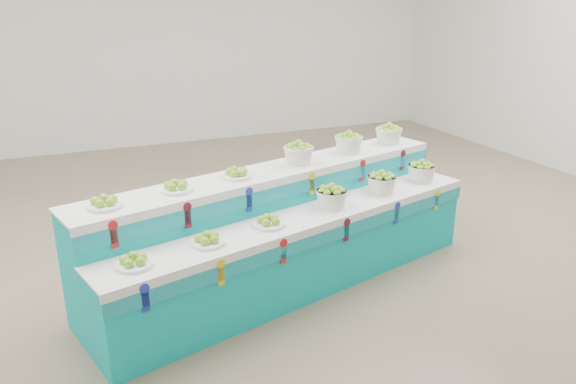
# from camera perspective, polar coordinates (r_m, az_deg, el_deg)

# --- Properties ---
(ground) EXTENTS (10.00, 10.00, 0.00)m
(ground) POSITION_cam_1_polar(r_m,az_deg,el_deg) (5.76, -0.56, -6.22)
(ground) COLOR #70624A
(ground) RESTS_ON ground
(back_wall) EXTENTS (10.00, 0.00, 10.00)m
(back_wall) POSITION_cam_1_polar(r_m,az_deg,el_deg) (10.01, -12.11, 16.22)
(back_wall) COLOR silver
(back_wall) RESTS_ON ground
(display_stand) EXTENTS (3.92, 1.92, 1.02)m
(display_stand) POSITION_cam_1_polar(r_m,az_deg,el_deg) (5.01, -0.00, -3.88)
(display_stand) COLOR #08ACB0
(display_stand) RESTS_ON ground
(plate_lower_left) EXTENTS (0.32, 0.32, 0.10)m
(plate_lower_left) POSITION_cam_1_polar(r_m,az_deg,el_deg) (4.01, -15.68, -6.81)
(plate_lower_left) COLOR white
(plate_lower_left) RESTS_ON display_stand
(plate_lower_mid) EXTENTS (0.32, 0.32, 0.10)m
(plate_lower_mid) POSITION_cam_1_polar(r_m,az_deg,el_deg) (4.24, -8.32, -4.79)
(plate_lower_mid) COLOR white
(plate_lower_mid) RESTS_ON display_stand
(plate_lower_right) EXTENTS (0.32, 0.32, 0.10)m
(plate_lower_right) POSITION_cam_1_polar(r_m,az_deg,el_deg) (4.53, -1.99, -2.99)
(plate_lower_right) COLOR white
(plate_lower_right) RESTS_ON display_stand
(basket_lower_left) EXTENTS (0.34, 0.34, 0.21)m
(basket_lower_left) POSITION_cam_1_polar(r_m,az_deg,el_deg) (4.92, 4.52, -0.48)
(basket_lower_left) COLOR silver
(basket_lower_left) RESTS_ON display_stand
(basket_lower_mid) EXTENTS (0.34, 0.34, 0.21)m
(basket_lower_mid) POSITION_cam_1_polar(r_m,az_deg,el_deg) (5.35, 9.66, 0.98)
(basket_lower_mid) COLOR silver
(basket_lower_mid) RESTS_ON display_stand
(basket_lower_right) EXTENTS (0.34, 0.34, 0.21)m
(basket_lower_right) POSITION_cam_1_polar(r_m,az_deg,el_deg) (5.79, 13.63, 2.11)
(basket_lower_right) COLOR silver
(basket_lower_right) RESTS_ON display_stand
(plate_upper_left) EXTENTS (0.32, 0.32, 0.10)m
(plate_upper_left) POSITION_cam_1_polar(r_m,az_deg,el_deg) (4.31, -18.49, -0.93)
(plate_upper_left) COLOR white
(plate_upper_left) RESTS_ON display_stand
(plate_upper_mid) EXTENTS (0.32, 0.32, 0.10)m
(plate_upper_mid) POSITION_cam_1_polar(r_m,az_deg,el_deg) (4.52, -11.49, 0.65)
(plate_upper_mid) COLOR white
(plate_upper_mid) RESTS_ON display_stand
(plate_upper_right) EXTENTS (0.32, 0.32, 0.10)m
(plate_upper_right) POSITION_cam_1_polar(r_m,az_deg,el_deg) (4.79, -5.34, 2.04)
(plate_upper_right) COLOR white
(plate_upper_right) RESTS_ON display_stand
(basket_upper_left) EXTENTS (0.34, 0.34, 0.21)m
(basket_upper_left) POSITION_cam_1_polar(r_m,az_deg,el_deg) (5.16, 1.10, 4.05)
(basket_upper_left) COLOR silver
(basket_upper_left) RESTS_ON display_stand
(basket_upper_mid) EXTENTS (0.34, 0.34, 0.21)m
(basket_upper_mid) POSITION_cam_1_polar(r_m,az_deg,el_deg) (5.58, 6.29, 5.12)
(basket_upper_mid) COLOR silver
(basket_upper_mid) RESTS_ON display_stand
(basket_upper_right) EXTENTS (0.34, 0.34, 0.21)m
(basket_upper_right) POSITION_cam_1_polar(r_m,az_deg,el_deg) (6.00, 10.37, 5.92)
(basket_upper_right) COLOR silver
(basket_upper_right) RESTS_ON display_stand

